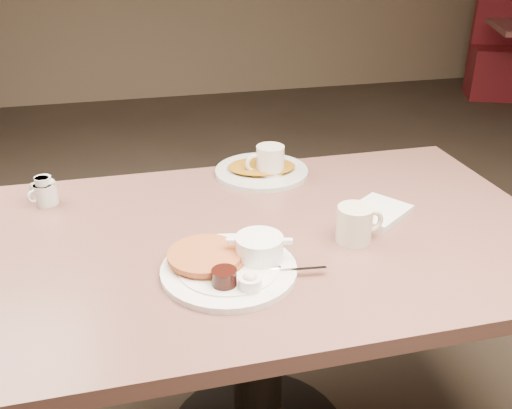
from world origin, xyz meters
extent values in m
cube|color=#84564C|center=(0.00, 0.00, 0.73)|extent=(1.50, 0.90, 0.04)
cylinder|color=black|center=(0.00, 0.00, 0.38)|extent=(0.14, 0.14, 0.69)
cylinder|color=white|center=(-0.11, -0.16, 0.76)|extent=(0.37, 0.37, 0.01)
cylinder|color=white|center=(-0.11, -0.16, 0.77)|extent=(0.27, 0.27, 0.00)
cylinder|color=#B95C2D|center=(-0.15, -0.12, 0.77)|extent=(0.21, 0.21, 0.01)
cylinder|color=#B95C2D|center=(-0.15, -0.12, 0.78)|extent=(0.20, 0.20, 0.01)
cylinder|color=white|center=(-0.03, -0.14, 0.79)|extent=(0.13, 0.13, 0.05)
cube|color=white|center=(-0.09, -0.12, 0.81)|extent=(0.03, 0.02, 0.01)
cube|color=white|center=(0.03, -0.15, 0.81)|extent=(0.03, 0.02, 0.01)
ellipsoid|color=white|center=(-0.04, -0.13, 0.81)|extent=(0.06, 0.06, 0.03)
ellipsoid|color=white|center=(-0.02, -0.15, 0.81)|extent=(0.05, 0.05, 0.02)
cylinder|color=black|center=(-0.13, -0.23, 0.78)|extent=(0.07, 0.07, 0.04)
cylinder|color=white|center=(-0.08, -0.25, 0.78)|extent=(0.06, 0.06, 0.03)
ellipsoid|color=#FFE6C2|center=(-0.08, -0.25, 0.79)|extent=(0.04, 0.04, 0.02)
cube|color=white|center=(0.04, -0.21, 0.77)|extent=(0.12, 0.02, 0.00)
ellipsoid|color=white|center=(-0.01, -0.18, 0.77)|extent=(0.04, 0.03, 0.01)
cylinder|color=beige|center=(0.22, -0.09, 0.80)|extent=(0.09, 0.09, 0.09)
cylinder|color=black|center=(0.22, -0.09, 0.83)|extent=(0.07, 0.07, 0.01)
torus|color=beige|center=(0.26, -0.09, 0.80)|extent=(0.06, 0.02, 0.06)
cube|color=silver|center=(0.33, 0.02, 0.76)|extent=(0.20, 0.20, 0.02)
cylinder|color=beige|center=(0.12, 0.33, 0.80)|extent=(0.09, 0.09, 0.10)
torus|color=beige|center=(0.07, 0.33, 0.80)|extent=(0.06, 0.01, 0.06)
cylinder|color=silver|center=(-0.53, 0.29, 0.78)|extent=(0.06, 0.06, 0.06)
cylinder|color=silver|center=(-0.53, 0.29, 0.82)|extent=(0.04, 0.04, 0.02)
cone|color=silver|center=(-0.51, 0.30, 0.82)|extent=(0.02, 0.03, 0.02)
torus|color=silver|center=(-0.55, 0.28, 0.79)|extent=(0.04, 0.03, 0.04)
cylinder|color=silver|center=(-0.53, 0.30, 0.78)|extent=(0.07, 0.07, 0.06)
cylinder|color=silver|center=(-0.53, 0.30, 0.82)|extent=(0.05, 0.05, 0.02)
cone|color=silver|center=(-0.51, 0.28, 0.82)|extent=(0.03, 0.03, 0.02)
torus|color=silver|center=(-0.55, 0.32, 0.79)|extent=(0.04, 0.03, 0.04)
cylinder|color=#BCBBB7|center=(0.10, 0.36, 0.76)|extent=(0.33, 0.33, 0.01)
ellipsoid|color=#966313|center=(0.10, 0.36, 0.78)|extent=(0.23, 0.18, 0.02)
camera|label=1|loc=(-0.29, -1.18, 1.44)|focal=39.22mm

